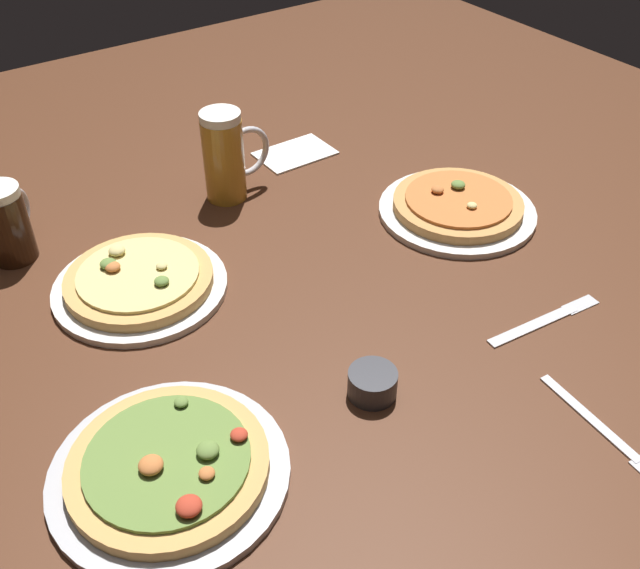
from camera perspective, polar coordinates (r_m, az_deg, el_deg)
ground_plane at (r=1.19m, az=-0.00°, el=-1.32°), size 2.40×2.40×0.03m
pizza_plate_near at (r=0.94m, az=-11.63°, el=-13.79°), size 0.30×0.30×0.05m
pizza_plate_far at (r=1.21m, az=-13.85°, el=0.20°), size 0.28×0.28×0.05m
pizza_plate_side at (r=1.38m, az=10.63°, el=5.97°), size 0.29×0.29×0.05m
beer_mug_dark at (r=1.39m, az=-7.30°, el=9.89°), size 0.14×0.08×0.17m
beer_mug_amber at (r=1.33m, az=-23.13°, el=4.43°), size 0.10×0.11×0.14m
ramekin_butter at (r=1.01m, az=4.09°, el=-7.66°), size 0.07×0.07×0.04m
napkin_folded at (r=1.56m, az=-1.96°, el=10.21°), size 0.16×0.11×0.01m
fork_left at (r=1.04m, az=21.14°, el=-10.40°), size 0.04×0.21×0.01m
knife_right at (r=1.18m, az=17.09°, el=-2.62°), size 0.21×0.04×0.01m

